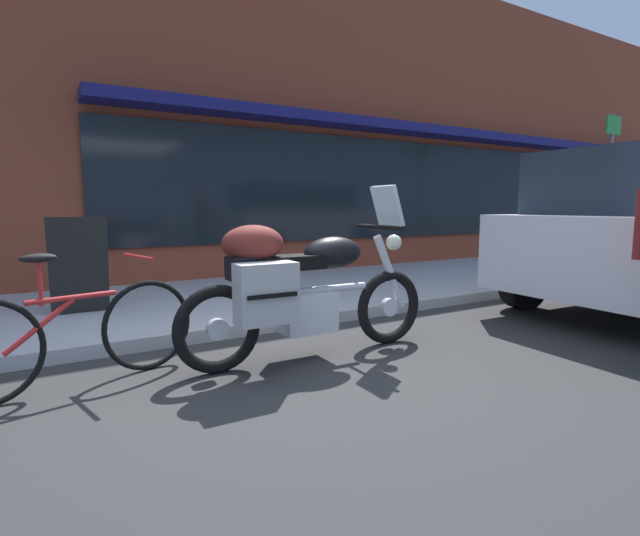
{
  "coord_description": "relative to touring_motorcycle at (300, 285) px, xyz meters",
  "views": [
    {
      "loc": [
        -1.55,
        -3.05,
        1.22
      ],
      "look_at": [
        0.56,
        0.44,
        0.7
      ],
      "focal_mm": 26.81,
      "sensor_mm": 36.0,
      "label": 1
    }
  ],
  "objects": [
    {
      "name": "ground_plane",
      "position": [
        -0.23,
        -0.21,
        -0.61
      ],
      "size": [
        80.0,
        80.0,
        0.0
      ],
      "primitive_type": "plane",
      "color": "#2B2B2B"
    },
    {
      "name": "storefront_building",
      "position": [
        6.03,
        4.06,
        2.11
      ],
      "size": [
        20.52,
        0.9,
        5.54
      ],
      "color": "brown",
      "rests_on": "ground_plane"
    },
    {
      "name": "sidewalk_curb",
      "position": [
        8.77,
        2.39,
        -0.55
      ],
      "size": [
        30.0,
        3.04,
        0.12
      ],
      "color": "#A8A8A8",
      "rests_on": "ground_plane"
    },
    {
      "name": "touring_motorcycle",
      "position": [
        0.0,
        0.0,
        0.0
      ],
      "size": [
        2.24,
        0.64,
        1.41
      ],
      "color": "black",
      "rests_on": "ground_plane"
    },
    {
      "name": "parked_bicycle",
      "position": [
        -1.59,
        0.28,
        -0.24
      ],
      "size": [
        1.67,
        0.55,
        0.93
      ],
      "color": "black",
      "rests_on": "ground_plane"
    },
    {
      "name": "sandwich_board_sign",
      "position": [
        -1.39,
        2.26,
        0.01
      ],
      "size": [
        0.55,
        0.42,
        0.99
      ],
      "color": "black",
      "rests_on": "sidewalk_curb"
    },
    {
      "name": "parking_sign_pole",
      "position": [
        7.08,
        1.46,
        1.11
      ],
      "size": [
        0.44,
        0.07,
        2.73
      ],
      "color": "#59595B",
      "rests_on": "sidewalk_curb"
    }
  ]
}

